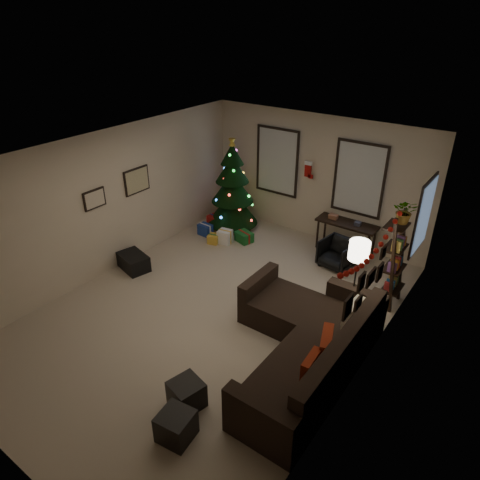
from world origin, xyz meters
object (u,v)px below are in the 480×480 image
desk (347,226)px  desk_chair (337,253)px  sofa (308,345)px  christmas_tree (232,191)px  bookshelf (396,262)px

desk → desk_chair: 0.73m
desk → sofa: bearing=-74.8°
christmas_tree → desk_chair: 2.81m
christmas_tree → desk_chair: bearing=-4.9°
christmas_tree → bookshelf: bearing=-11.9°
desk_chair → sofa: bearing=-65.3°
desk_chair → bookshelf: size_ratio=0.34×
christmas_tree → sofa: christmas_tree is taller
christmas_tree → sofa: (3.52, -2.93, -0.60)m
desk_chair → bookshelf: 1.50m
christmas_tree → sofa: bearing=-39.8°
christmas_tree → desk: size_ratio=1.73×
sofa → desk: size_ratio=2.35×
christmas_tree → sofa: 4.62m
sofa → desk: sofa is taller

